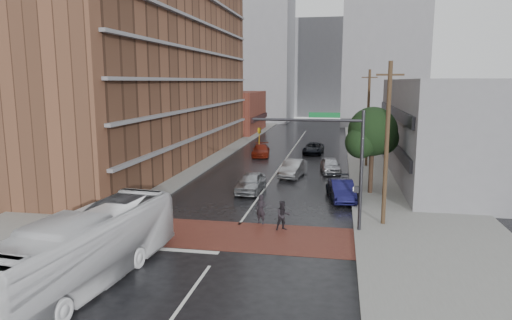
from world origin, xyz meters
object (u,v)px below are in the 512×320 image
at_px(car_travel_a, 251,182).
at_px(car_parked_far, 330,165).
at_px(pedestrian_a, 261,209).
at_px(car_parked_near, 342,190).
at_px(car_travel_c, 261,150).
at_px(suv_travel, 313,148).
at_px(pedestrian_b, 283,216).
at_px(car_travel_b, 293,168).
at_px(car_parked_mid, 342,189).
at_px(transit_bus, 85,249).

bearing_deg(car_travel_a, car_parked_far, 58.72).
xyz_separation_m(pedestrian_a, car_parked_near, (4.99, 6.74, -0.18)).
bearing_deg(car_travel_a, car_parked_near, -7.37).
distance_m(car_travel_c, suv_travel, 6.78).
relative_size(pedestrian_b, suv_travel, 0.37).
bearing_deg(pedestrian_b, car_travel_a, 87.84).
xyz_separation_m(suv_travel, car_parked_far, (2.34, -11.74, 0.08)).
bearing_deg(car_parked_near, pedestrian_b, -121.74).
bearing_deg(car_travel_b, car_travel_c, 123.13).
bearing_deg(car_travel_c, pedestrian_b, -83.91).
distance_m(car_parked_mid, car_parked_far, 9.84).
height_order(car_travel_a, car_parked_near, car_travel_a).
relative_size(car_parked_mid, car_parked_far, 1.15).
bearing_deg(car_parked_mid, transit_bus, -131.13).
xyz_separation_m(car_travel_b, car_parked_near, (4.51, -7.91, -0.03)).
bearing_deg(car_travel_b, pedestrian_a, -82.87).
bearing_deg(car_travel_b, car_parked_near, -51.29).
xyz_separation_m(pedestrian_b, car_parked_mid, (3.49, 8.27, -0.16)).
bearing_deg(car_parked_far, suv_travel, 93.78).
relative_size(car_travel_c, car_parked_far, 1.11).
height_order(transit_bus, suv_travel, transit_bus).
xyz_separation_m(transit_bus, car_parked_far, (9.93, 27.03, -0.87)).
distance_m(car_travel_a, suv_travel, 21.14).
relative_size(pedestrian_b, car_travel_b, 0.37).
distance_m(car_travel_a, car_travel_b, 7.15).
distance_m(car_travel_a, car_parked_near, 7.34).
xyz_separation_m(transit_bus, car_travel_b, (6.52, 24.58, -0.83)).
xyz_separation_m(car_travel_b, car_parked_far, (3.41, 2.45, -0.04)).
bearing_deg(car_travel_a, transit_bus, -99.22).
xyz_separation_m(car_travel_c, car_parked_far, (8.40, -8.70, 0.04)).
xyz_separation_m(transit_bus, pedestrian_a, (6.04, 9.93, -0.68)).
relative_size(pedestrian_a, pedestrian_b, 1.05).
xyz_separation_m(pedestrian_a, car_travel_c, (-4.51, 25.80, -0.23)).
relative_size(car_travel_c, suv_travel, 1.00).
bearing_deg(suv_travel, pedestrian_a, -89.29).
distance_m(car_travel_b, car_travel_c, 12.21).
xyz_separation_m(pedestrian_a, car_travel_b, (0.48, 14.65, -0.15)).
bearing_deg(transit_bus, car_travel_b, 80.84).
distance_m(transit_bus, car_travel_a, 18.38).
height_order(car_parked_near, car_parked_far, car_parked_near).
relative_size(pedestrian_b, car_parked_near, 0.39).
height_order(transit_bus, car_travel_b, transit_bus).
bearing_deg(car_parked_mid, pedestrian_a, -132.84).
bearing_deg(car_parked_far, pedestrian_b, -105.04).
xyz_separation_m(pedestrian_b, car_travel_a, (-3.73, 8.99, -0.10)).
bearing_deg(car_travel_a, pedestrian_a, -71.74).
bearing_deg(car_parked_mid, pedestrian_b, -121.40).
relative_size(car_travel_b, car_parked_far, 1.09).
distance_m(car_travel_b, suv_travel, 14.23).
relative_size(transit_bus, pedestrian_b, 6.49).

